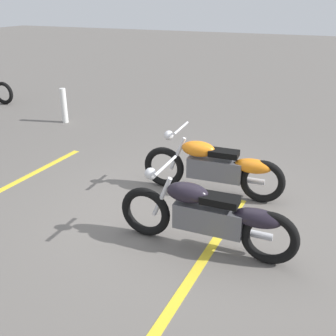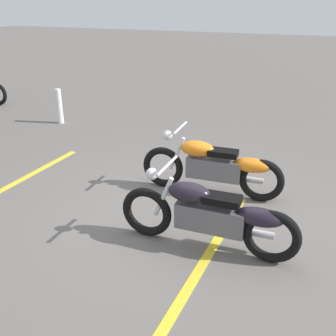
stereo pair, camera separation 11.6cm
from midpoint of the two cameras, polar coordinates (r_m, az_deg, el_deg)
The scene contains 6 objects.
ground_plane at distance 5.77m, azimuth 3.60°, elevation -6.46°, with size 60.00×60.00×0.00m, color #66605B.
motorcycle_bright_foreground at distance 6.15m, azimuth 7.29°, elevation 0.17°, with size 2.23×0.62×1.04m.
motorcycle_dark_foreground at distance 4.80m, azimuth 6.58°, elevation -6.78°, with size 2.23×0.62×1.04m.
bollard_post at distance 10.09m, azimuth -14.28°, elevation 8.61°, with size 0.14×0.14×0.84m, color white.
parking_stripe_near at distance 4.90m, azimuth 6.00°, elevation -12.49°, with size 3.20×0.12×0.01m, color yellow.
parking_stripe_mid at distance 7.13m, azimuth -20.25°, elevation -1.84°, with size 3.20×0.12×0.01m, color yellow.
Camera 1 is at (-1.72, 4.70, 2.86)m, focal length 42.77 mm.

